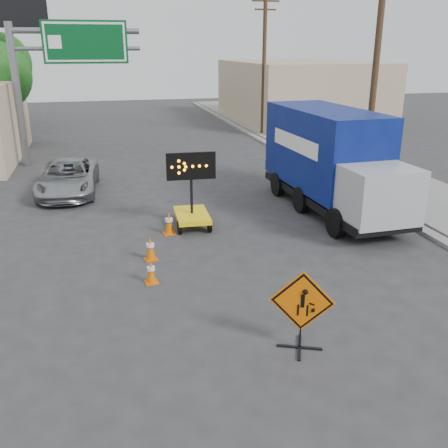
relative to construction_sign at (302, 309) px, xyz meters
name	(u,v)px	position (x,y,z in m)	size (l,w,h in m)	color
ground	(254,337)	(-0.77, 0.59, -0.89)	(100.00, 100.00, 0.00)	#2D2D30
curb_right	(302,163)	(6.43, 15.59, -0.83)	(0.40, 60.00, 0.12)	gray
sidewalk_right	(343,160)	(8.73, 15.59, -0.82)	(4.00, 60.00, 0.15)	gray
building_right_far	(299,91)	(12.23, 30.59, 1.41)	(10.00, 14.00, 4.60)	tan
highway_gantry	(58,60)	(-5.20, 18.54, 4.18)	(6.18, 0.38, 6.90)	slate
utility_pole_near	(375,74)	(7.23, 10.59, 3.79)	(1.80, 0.26, 9.00)	#4E3521
utility_pole_far	(264,63)	(7.23, 24.59, 3.79)	(1.80, 0.26, 9.00)	#4E3521
tree_left_far	(1,64)	(-9.77, 30.59, 3.70)	(4.10, 4.10, 6.66)	#4E3521
construction_sign	(302,309)	(0.00, 0.00, 0.00)	(1.19, 0.86, 1.69)	black
arrow_board	(192,210)	(-0.78, 7.57, -0.32)	(1.60, 1.82, 2.52)	yellow
pickup_truck	(68,178)	(-4.94, 12.72, -0.23)	(2.22, 4.81, 1.34)	#A0A2A7
box_truck	(331,166)	(4.43, 8.17, 0.74)	(2.66, 7.66, 3.60)	black
cone_a	(151,272)	(-2.56, 3.65, -0.58)	(0.36, 0.36, 0.63)	#DC5E04
cone_b	(150,248)	(-2.42, 5.14, -0.55)	(0.43, 0.43, 0.70)	#DC5E04
cone_c	(169,223)	(-1.62, 7.06, -0.52)	(0.41, 0.41, 0.75)	#DC5E04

